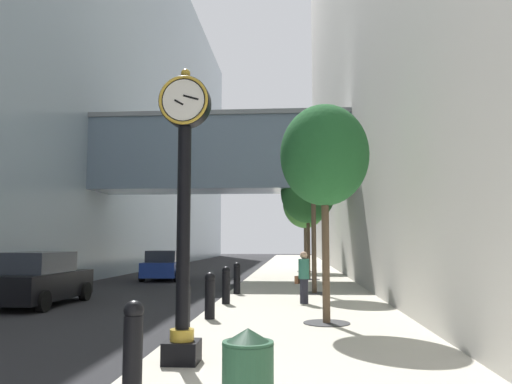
# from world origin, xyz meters

# --- Properties ---
(ground_plane) EXTENTS (110.00, 110.00, 0.00)m
(ground_plane) POSITION_xyz_m (0.00, 27.00, 0.00)
(ground_plane) COLOR #262628
(ground_plane) RESTS_ON ground
(sidewalk_right) EXTENTS (5.42, 80.00, 0.14)m
(sidewalk_right) POSITION_xyz_m (2.71, 30.00, 0.07)
(sidewalk_right) COLOR beige
(sidewalk_right) RESTS_ON ground
(building_block_left) EXTENTS (22.79, 80.00, 27.26)m
(building_block_left) POSITION_xyz_m (-12.47, 29.94, 13.57)
(building_block_left) COLOR #93A8B7
(building_block_left) RESTS_ON ground
(street_clock) EXTENTS (0.84, 0.55, 4.80)m
(street_clock) POSITION_xyz_m (0.70, 5.06, 2.78)
(street_clock) COLOR black
(street_clock) RESTS_ON sidewalk_right
(bollard_nearest) EXTENTS (0.27, 0.27, 1.15)m
(bollard_nearest) POSITION_xyz_m (0.38, 3.56, 0.74)
(bollard_nearest) COLOR black
(bollard_nearest) RESTS_ON sidewalk_right
(bollard_second) EXTENTS (0.27, 0.27, 1.15)m
(bollard_second) POSITION_xyz_m (0.38, 6.61, 0.74)
(bollard_second) COLOR black
(bollard_second) RESTS_ON sidewalk_right
(bollard_third) EXTENTS (0.27, 0.27, 1.15)m
(bollard_third) POSITION_xyz_m (0.38, 9.65, 0.74)
(bollard_third) COLOR black
(bollard_third) RESTS_ON sidewalk_right
(bollard_fourth) EXTENTS (0.27, 0.27, 1.15)m
(bollard_fourth) POSITION_xyz_m (0.38, 12.69, 0.74)
(bollard_fourth) COLOR black
(bollard_fourth) RESTS_ON sidewalk_right
(bollard_fifth) EXTENTS (0.27, 0.27, 1.15)m
(bollard_fifth) POSITION_xyz_m (0.38, 15.74, 0.74)
(bollard_fifth) COLOR black
(bollard_fifth) RESTS_ON sidewalk_right
(street_tree_near) EXTENTS (2.15, 2.15, 5.26)m
(street_tree_near) POSITION_xyz_m (3.25, 9.17, 4.13)
(street_tree_near) COLOR #333335
(street_tree_near) RESTS_ON sidewalk_right
(street_tree_mid_near) EXTENTS (2.01, 2.01, 5.88)m
(street_tree_mid_near) POSITION_xyz_m (3.25, 16.07, 4.81)
(street_tree_mid_near) COLOR #333335
(street_tree_mid_near) RESTS_ON sidewalk_right
(street_tree_mid_far) EXTENTS (2.81, 2.81, 6.10)m
(street_tree_mid_far) POSITION_xyz_m (3.25, 22.96, 4.61)
(street_tree_mid_far) COLOR #333335
(street_tree_mid_far) RESTS_ON sidewalk_right
(street_tree_far) EXTENTS (2.88, 2.88, 6.11)m
(street_tree_far) POSITION_xyz_m (3.25, 29.86, 4.58)
(street_tree_far) COLOR #333335
(street_tree_far) RESTS_ON sidewalk_right
(trash_bin) EXTENTS (0.53, 0.53, 1.05)m
(trash_bin) POSITION_xyz_m (2.02, 2.15, 0.68)
(trash_bin) COLOR #234C33
(trash_bin) RESTS_ON sidewalk_right
(pedestrian_walking) EXTENTS (0.52, 0.46, 1.61)m
(pedestrian_walking) POSITION_xyz_m (2.79, 12.94, 0.98)
(pedestrian_walking) COLOR #23232D
(pedestrian_walking) RESTS_ON sidewalk_right
(car_black_near) EXTENTS (2.13, 4.32, 1.72)m
(car_black_near) POSITION_xyz_m (-5.77, 12.88, 0.83)
(car_black_near) COLOR black
(car_black_near) RESTS_ON ground
(car_blue_mid) EXTENTS (2.11, 4.07, 1.58)m
(car_blue_mid) POSITION_xyz_m (-4.45, 23.99, 0.77)
(car_blue_mid) COLOR navy
(car_blue_mid) RESTS_ON ground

